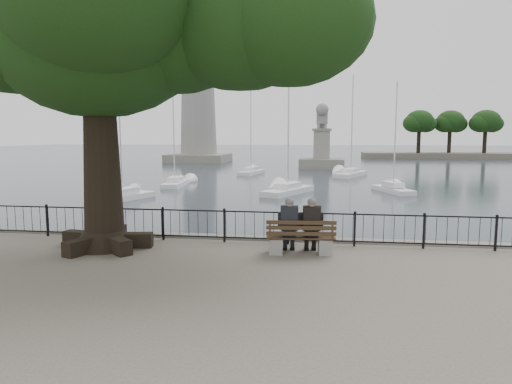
% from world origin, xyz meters
% --- Properties ---
extents(harbor, '(260.00, 260.00, 1.20)m').
position_xyz_m(harbor, '(0.00, 3.00, -0.50)').
color(harbor, slate).
rests_on(harbor, ground).
extents(railing, '(22.06, 0.06, 1.00)m').
position_xyz_m(railing, '(0.00, 2.50, 0.56)').
color(railing, black).
rests_on(railing, ground).
extents(bench, '(1.97, 0.74, 1.02)m').
position_xyz_m(bench, '(1.43, 1.34, 0.35)').
color(bench, gray).
rests_on(bench, ground).
extents(person_left, '(0.49, 0.82, 1.61)m').
position_xyz_m(person_left, '(1.10, 1.43, 0.74)').
color(person_left, black).
rests_on(person_left, ground).
extents(person_right, '(0.49, 0.82, 1.61)m').
position_xyz_m(person_right, '(1.72, 1.48, 0.74)').
color(person_right, black).
rests_on(person_right, ground).
extents(tree, '(12.53, 8.75, 10.23)m').
position_xyz_m(tree, '(-3.42, 1.44, 6.73)').
color(tree, black).
rests_on(tree, ground).
extents(lighthouse, '(9.40, 9.40, 28.95)m').
position_xyz_m(lighthouse, '(-18.00, 62.00, 11.14)').
color(lighthouse, slate).
rests_on(lighthouse, ground).
extents(lion_monument, '(5.77, 5.77, 8.57)m').
position_xyz_m(lion_monument, '(2.00, 49.94, 1.14)').
color(lion_monument, slate).
rests_on(lion_monument, ground).
extents(sailboat_a, '(2.89, 5.04, 9.57)m').
position_xyz_m(sailboat_a, '(-11.20, 17.73, -0.70)').
color(sailboat_a, white).
rests_on(sailboat_a, ground).
extents(sailboat_b, '(3.79, 5.86, 11.62)m').
position_xyz_m(sailboat_b, '(-0.44, 22.55, -0.67)').
color(sailboat_b, white).
rests_on(sailboat_b, ground).
extents(sailboat_d, '(2.83, 4.93, 8.53)m').
position_xyz_m(sailboat_d, '(7.45, 24.61, -0.72)').
color(sailboat_d, white).
rests_on(sailboat_d, ground).
extents(sailboat_e, '(1.87, 5.21, 11.74)m').
position_xyz_m(sailboat_e, '(-10.44, 26.55, -0.65)').
color(sailboat_e, white).
rests_on(sailboat_e, ground).
extents(sailboat_g, '(4.03, 6.37, 10.79)m').
position_xyz_m(sailboat_g, '(5.11, 38.19, -0.70)').
color(sailboat_g, white).
rests_on(sailboat_g, ground).
extents(sailboat_h, '(2.48, 5.56, 11.36)m').
position_xyz_m(sailboat_h, '(-5.83, 39.53, -0.67)').
color(sailboat_h, white).
rests_on(sailboat_h, ground).
extents(far_shore, '(30.00, 8.60, 9.18)m').
position_xyz_m(far_shore, '(25.54, 79.46, 3.00)').
color(far_shore, '#585348').
rests_on(far_shore, ground).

